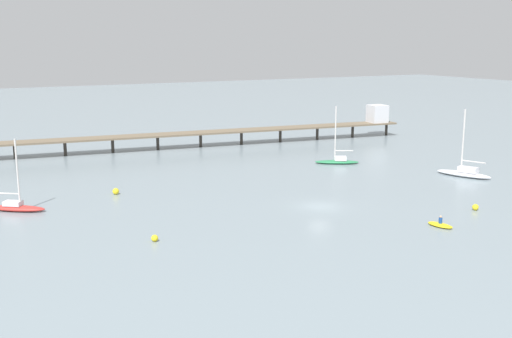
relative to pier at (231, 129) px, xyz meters
The scene contains 9 objects.
ground_plane 42.52m from the pier, 102.60° to the right, with size 400.00×400.00×0.00m, color gray.
pier is the anchor object (origin of this frame).
sailboat_white 41.47m from the pier, 66.32° to the right, with size 4.63×7.68×9.10m.
sailboat_green 23.60m from the pier, 73.37° to the right, with size 6.56×4.88×8.60m.
sailboat_red 47.80m from the pier, 144.87° to the right, with size 5.96×4.96×7.89m.
dinghy_yellow 53.44m from the pier, 93.14° to the right, with size 1.75×2.88×1.14m.
mooring_buoy_mid 53.23m from the pier, 123.48° to the right, with size 0.64×0.64×0.64m, color yellow.
mooring_buoy_near 50.94m from the pier, 84.56° to the right, with size 0.68×0.68×0.68m, color yellow.
mooring_buoy_far 37.62m from the pier, 137.46° to the right, with size 0.78×0.78×0.78m, color yellow.
Camera 1 is at (-37.16, -54.50, 18.03)m, focal length 43.01 mm.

